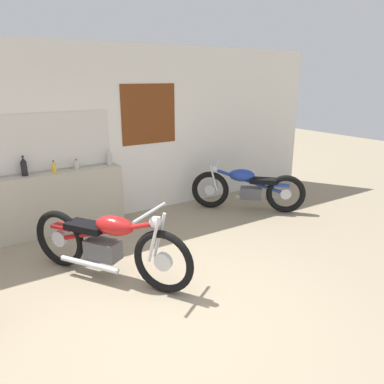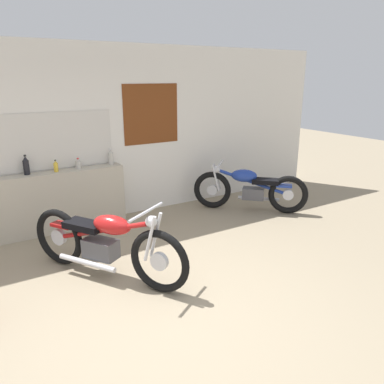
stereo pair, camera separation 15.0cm
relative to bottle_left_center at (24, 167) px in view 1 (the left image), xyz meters
The scene contains 9 objects.
ground_plane 3.12m from the bottle_left_center, 77.14° to the right, with size 24.00×24.00×0.00m, color gray.
wall_back 0.75m from the bottle_left_center, 12.05° to the left, with size 10.00×0.07×2.80m.
sill_counter 0.69m from the bottle_left_center, ahead, with size 2.11×0.28×0.93m.
bottle_left_center is the anchor object (origin of this frame).
bottle_center 0.40m from the bottle_left_center, ahead, with size 0.06×0.06×0.18m.
bottle_right_center 0.74m from the bottle_left_center, ahead, with size 0.08×0.08×0.17m.
bottle_rightmost 1.26m from the bottle_left_center, ahead, with size 0.08×0.08×0.26m.
motorcycle_blue 3.62m from the bottle_left_center, 14.02° to the right, with size 1.52×1.46×0.84m.
motorcycle_red 1.96m from the bottle_left_center, 73.77° to the right, with size 1.25×1.90×0.93m.
Camera 1 is at (-1.47, -2.77, 2.29)m, focal length 35.00 mm.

